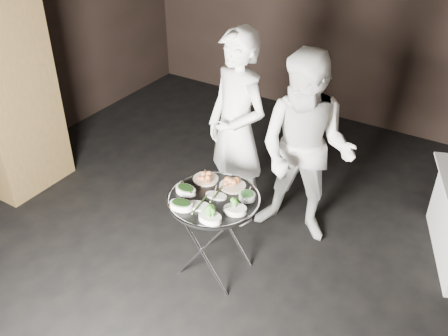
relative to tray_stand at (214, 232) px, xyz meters
The scene contains 16 objects.
floor 0.50m from the tray_stand, 83.47° to the right, with size 6.00×7.00×0.05m, color black.
wall_back 3.46m from the tray_stand, 89.53° to the left, with size 6.00×0.05×3.00m, color black.
tray_stand is the anchor object (origin of this frame).
serving_tray 0.33m from the tray_stand, 90.00° to the right, with size 0.72×0.72×0.04m.
potato_plate_a 0.45m from the tray_stand, 137.75° to the left, with size 0.21×0.21×0.08m.
potato_plate_b 0.43m from the tray_stand, 77.28° to the left, with size 0.21×0.21×0.08m.
greens_bowl 0.45m from the tray_stand, 28.95° to the left, with size 0.13×0.13×0.07m.
asparagus_plate_a 0.36m from the tray_stand, 75.59° to the left, with size 0.19×0.12×0.04m.
asparagus_plate_b 0.39m from the tray_stand, 99.46° to the right, with size 0.21×0.14×0.04m.
spinach_bowl_a 0.44m from the tray_stand, 165.24° to the right, with size 0.18×0.13×0.07m.
spinach_bowl_b 0.46m from the tray_stand, 120.34° to the right, with size 0.20×0.15×0.07m.
broccoli_bowl_a 0.44m from the tray_stand, 15.60° to the right, with size 0.21×0.18×0.07m.
broccoli_bowl_b 0.46m from the tray_stand, 62.55° to the right, with size 0.18×0.14×0.07m.
serving_utensils 0.40m from the tray_stand, 76.29° to the left, with size 0.58×0.43×0.01m.
waiter_left 0.95m from the tray_stand, 108.18° to the left, with size 0.67×0.44×1.85m, color white.
waiter_right 1.03m from the tray_stand, 64.92° to the left, with size 0.85×0.67×1.76m, color white.
Camera 1 is at (1.69, -2.36, 3.06)m, focal length 40.00 mm.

